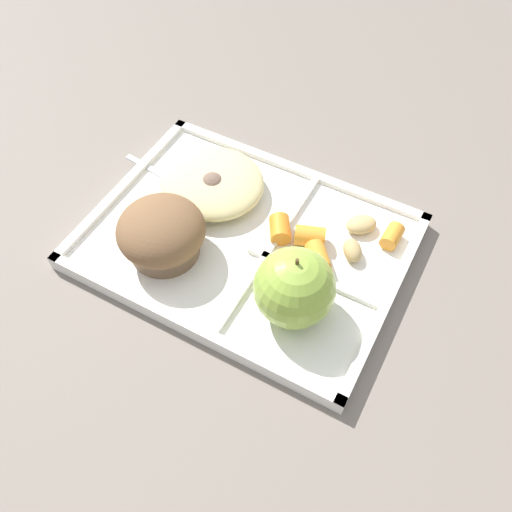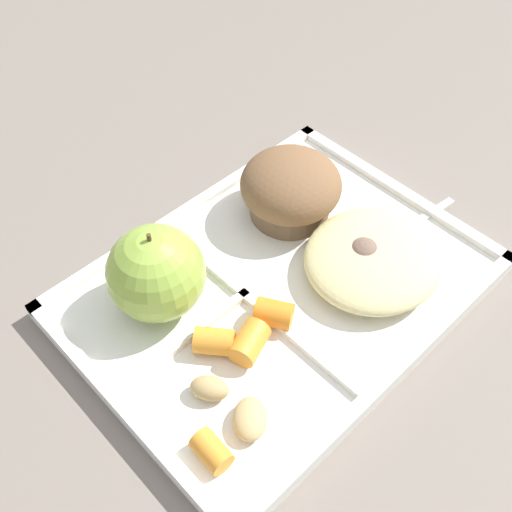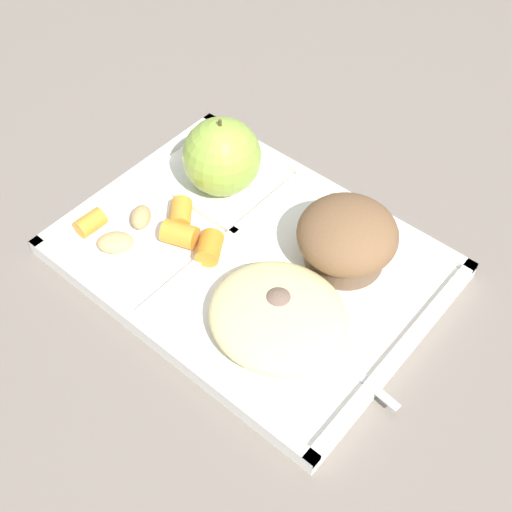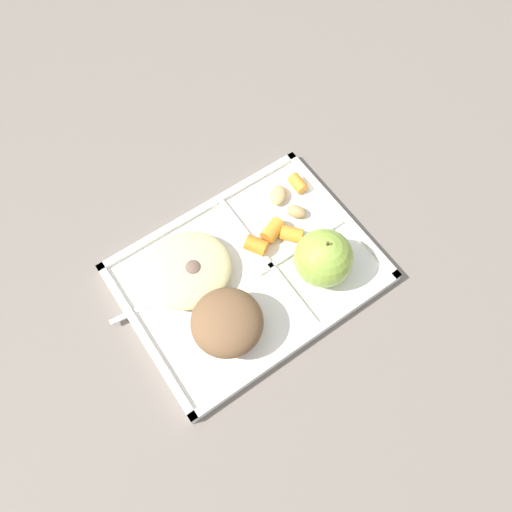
{
  "view_description": "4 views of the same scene",
  "coord_description": "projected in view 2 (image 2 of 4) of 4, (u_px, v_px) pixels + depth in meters",
  "views": [
    {
      "loc": [
        -0.19,
        0.33,
        0.51
      ],
      "look_at": [
        -0.03,
        0.04,
        0.04
      ],
      "focal_mm": 37.98,
      "sensor_mm": 36.0,
      "label": 1
    },
    {
      "loc": [
        -0.25,
        -0.23,
        0.45
      ],
      "look_at": [
        -0.02,
        0.01,
        0.07
      ],
      "focal_mm": 42.69,
      "sensor_mm": 36.0,
      "label": 2
    },
    {
      "loc": [
        0.28,
        -0.32,
        0.52
      ],
      "look_at": [
        0.03,
        -0.03,
        0.06
      ],
      "focal_mm": 46.74,
      "sensor_mm": 36.0,
      "label": 3
    },
    {
      "loc": [
        0.16,
        0.25,
        0.69
      ],
      "look_at": [
        -0.02,
        -0.0,
        0.04
      ],
      "focal_mm": 35.6,
      "sensor_mm": 36.0,
      "label": 4
    }
  ],
  "objects": [
    {
      "name": "potato_chunk_large",
      "position": [
        210.0,
        388.0,
        0.47
      ],
      "size": [
        0.03,
        0.04,
        0.02
      ],
      "primitive_type": "ellipsoid",
      "rotation": [
        0.0,
        0.0,
        5.33
      ],
      "color": "tan",
      "rests_on": "lunch_tray"
    },
    {
      "name": "green_apple",
      "position": [
        156.0,
        273.0,
        0.5
      ],
      "size": [
        0.08,
        0.08,
        0.09
      ],
      "color": "#93B742",
      "rests_on": "lunch_tray"
    },
    {
      "name": "potato_chunk_corner",
      "position": [
        250.0,
        419.0,
        0.46
      ],
      "size": [
        0.04,
        0.04,
        0.02
      ],
      "primitive_type": "ellipsoid",
      "rotation": [
        0.0,
        0.0,
        3.91
      ],
      "color": "tan",
      "rests_on": "lunch_tray"
    },
    {
      "name": "carrot_slice_center",
      "position": [
        214.0,
        341.0,
        0.5
      ],
      "size": [
        0.04,
        0.04,
        0.02
      ],
      "primitive_type": "cylinder",
      "rotation": [
        0.0,
        1.57,
        2.27
      ],
      "color": "orange",
      "rests_on": "lunch_tray"
    },
    {
      "name": "ground",
      "position": [
        279.0,
        293.0,
        0.56
      ],
      "size": [
        6.0,
        6.0,
        0.0
      ],
      "primitive_type": "plane",
      "color": "slate"
    },
    {
      "name": "lunch_tray",
      "position": [
        278.0,
        289.0,
        0.55
      ],
      "size": [
        0.36,
        0.27,
        0.02
      ],
      "color": "white",
      "rests_on": "ground"
    },
    {
      "name": "egg_noodle_pile",
      "position": [
        373.0,
        259.0,
        0.55
      ],
      "size": [
        0.13,
        0.12,
        0.03
      ],
      "primitive_type": "ellipsoid",
      "color": "beige",
      "rests_on": "lunch_tray"
    },
    {
      "name": "plastic_fork",
      "position": [
        390.0,
        239.0,
        0.58
      ],
      "size": [
        0.15,
        0.03,
        0.0
      ],
      "color": "silver",
      "rests_on": "lunch_tray"
    },
    {
      "name": "carrot_slice_near_corner",
      "position": [
        274.0,
        313.0,
        0.51
      ],
      "size": [
        0.04,
        0.04,
        0.02
      ],
      "primitive_type": "cylinder",
      "rotation": [
        0.0,
        1.57,
        2.11
      ],
      "color": "orange",
      "rests_on": "lunch_tray"
    },
    {
      "name": "carrot_slice_edge",
      "position": [
        211.0,
        451.0,
        0.44
      ],
      "size": [
        0.02,
        0.03,
        0.02
      ],
      "primitive_type": "cylinder",
      "rotation": [
        0.0,
        1.57,
        1.53
      ],
      "color": "orange",
      "rests_on": "lunch_tray"
    },
    {
      "name": "meatball_center",
      "position": [
        374.0,
        251.0,
        0.55
      ],
      "size": [
        0.03,
        0.03,
        0.03
      ],
      "primitive_type": "sphere",
      "color": "#755B4C",
      "rests_on": "lunch_tray"
    },
    {
      "name": "bran_muffin",
      "position": [
        291.0,
        189.0,
        0.58
      ],
      "size": [
        0.1,
        0.1,
        0.07
      ],
      "color": "brown",
      "rests_on": "lunch_tray"
    },
    {
      "name": "meatball_side",
      "position": [
        363.0,
        257.0,
        0.55
      ],
      "size": [
        0.04,
        0.04,
        0.04
      ],
      "primitive_type": "sphere",
      "color": "#755B4C",
      "rests_on": "lunch_tray"
    },
    {
      "name": "carrot_slice_small",
      "position": [
        249.0,
        343.0,
        0.5
      ],
      "size": [
        0.04,
        0.03,
        0.02
      ],
      "primitive_type": "cylinder",
      "rotation": [
        0.0,
        1.57,
        3.49
      ],
      "color": "orange",
      "rests_on": "lunch_tray"
    }
  ]
}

